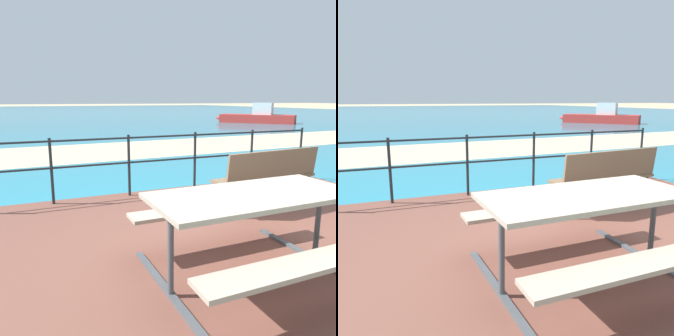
% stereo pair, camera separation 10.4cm
% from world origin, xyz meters
% --- Properties ---
extents(ground_plane, '(240.00, 240.00, 0.00)m').
position_xyz_m(ground_plane, '(0.00, 0.00, 0.00)').
color(ground_plane, tan).
extents(patio_paving, '(6.40, 5.20, 0.06)m').
position_xyz_m(patio_paving, '(0.00, 0.00, 0.03)').
color(patio_paving, brown).
rests_on(patio_paving, ground).
extents(sea_water, '(90.00, 90.00, 0.01)m').
position_xyz_m(sea_water, '(0.00, 40.00, 0.01)').
color(sea_water, teal).
rests_on(sea_water, ground).
extents(beach_strip, '(54.10, 5.77, 0.01)m').
position_xyz_m(beach_strip, '(0.00, 7.71, 0.01)').
color(beach_strip, beige).
rests_on(beach_strip, ground).
extents(picnic_table, '(1.80, 1.60, 0.77)m').
position_xyz_m(picnic_table, '(-0.32, -0.45, 0.65)').
color(picnic_table, tan).
rests_on(picnic_table, patio_paving).
extents(park_bench, '(1.64, 0.57, 0.86)m').
position_xyz_m(park_bench, '(1.03, 1.01, 0.59)').
color(park_bench, '#7A6047').
rests_on(park_bench, patio_paving).
extents(railing_fence, '(5.94, 0.04, 0.99)m').
position_xyz_m(railing_fence, '(0.00, 2.43, 0.68)').
color(railing_fence, '#1E2328').
rests_on(railing_fence, patio_paving).
extents(boat_near, '(4.41, 4.74, 1.36)m').
position_xyz_m(boat_near, '(12.54, 16.49, 0.42)').
color(boat_near, red).
rests_on(boat_near, sea_water).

